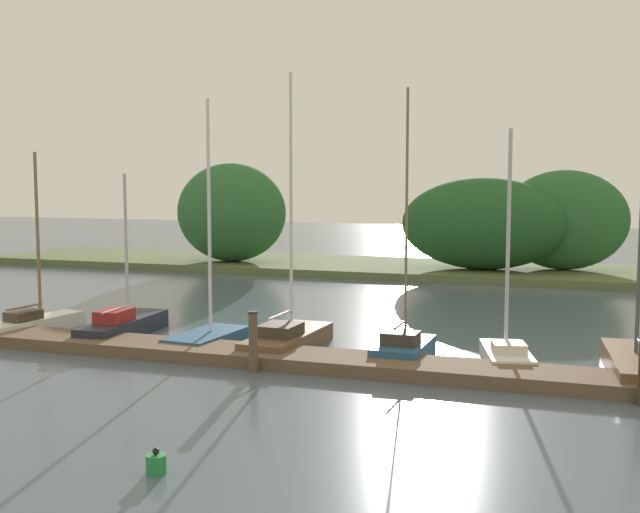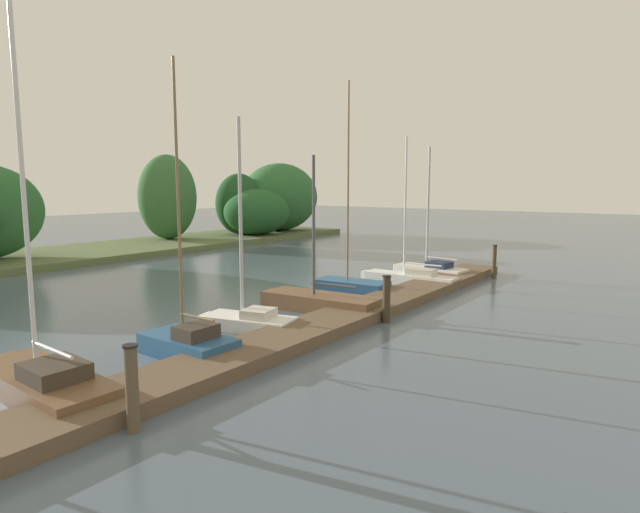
{
  "view_description": "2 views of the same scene",
  "coord_description": "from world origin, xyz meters",
  "px_view_note": "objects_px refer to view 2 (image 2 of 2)",
  "views": [
    {
      "loc": [
        3.35,
        -5.16,
        5.04
      ],
      "look_at": [
        -4.01,
        16.37,
        2.77
      ],
      "focal_mm": 43.51,
      "sensor_mm": 36.0,
      "label": 1
    },
    {
      "loc": [
        -10.09,
        5.02,
        4.43
      ],
      "look_at": [
        4.57,
        15.7,
        1.96
      ],
      "focal_mm": 29.87,
      "sensor_mm": 36.0,
      "label": 2
    }
  ],
  "objects_px": {
    "sailboat_7": "(349,284)",
    "sailboat_8": "(408,277)",
    "sailboat_5": "(246,318)",
    "sailboat_6": "(317,301)",
    "mooring_piling_1": "(132,388)",
    "mooring_piling_3": "(494,261)",
    "sailboat_9": "(429,268)",
    "mooring_piling_2": "(386,299)",
    "sailboat_3": "(42,379)",
    "sailboat_4": "(186,341)"
  },
  "relations": [
    {
      "from": "sailboat_3",
      "to": "sailboat_6",
      "type": "height_order",
      "value": "sailboat_3"
    },
    {
      "from": "mooring_piling_3",
      "to": "sailboat_9",
      "type": "bearing_deg",
      "value": 112.54
    },
    {
      "from": "sailboat_7",
      "to": "sailboat_8",
      "type": "relative_size",
      "value": 1.31
    },
    {
      "from": "mooring_piling_1",
      "to": "mooring_piling_3",
      "type": "height_order",
      "value": "mooring_piling_1"
    },
    {
      "from": "sailboat_3",
      "to": "sailboat_9",
      "type": "distance_m",
      "value": 18.62
    },
    {
      "from": "sailboat_8",
      "to": "mooring_piling_2",
      "type": "relative_size",
      "value": 4.23
    },
    {
      "from": "sailboat_6",
      "to": "sailboat_9",
      "type": "height_order",
      "value": "sailboat_9"
    },
    {
      "from": "sailboat_8",
      "to": "sailboat_5",
      "type": "bearing_deg",
      "value": 84.73
    },
    {
      "from": "sailboat_4",
      "to": "sailboat_7",
      "type": "distance_m",
      "value": 9.39
    },
    {
      "from": "sailboat_5",
      "to": "sailboat_8",
      "type": "bearing_deg",
      "value": -107.16
    },
    {
      "from": "sailboat_7",
      "to": "sailboat_3",
      "type": "bearing_deg",
      "value": 87.67
    },
    {
      "from": "sailboat_6",
      "to": "sailboat_7",
      "type": "bearing_deg",
      "value": -81.86
    },
    {
      "from": "sailboat_3",
      "to": "mooring_piling_3",
      "type": "relative_size",
      "value": 5.1
    },
    {
      "from": "sailboat_5",
      "to": "mooring_piling_2",
      "type": "height_order",
      "value": "sailboat_5"
    },
    {
      "from": "sailboat_5",
      "to": "sailboat_6",
      "type": "xyz_separation_m",
      "value": [
        3.3,
        -0.26,
        -0.04
      ]
    },
    {
      "from": "sailboat_3",
      "to": "mooring_piling_2",
      "type": "distance_m",
      "value": 10.03
    },
    {
      "from": "sailboat_6",
      "to": "mooring_piling_3",
      "type": "distance_m",
      "value": 10.59
    },
    {
      "from": "sailboat_3",
      "to": "sailboat_8",
      "type": "relative_size",
      "value": 1.25
    },
    {
      "from": "sailboat_3",
      "to": "sailboat_9",
      "type": "bearing_deg",
      "value": -88.29
    },
    {
      "from": "sailboat_8",
      "to": "mooring_piling_3",
      "type": "xyz_separation_m",
      "value": [
        3.75,
        -2.62,
        0.46
      ]
    },
    {
      "from": "sailboat_7",
      "to": "mooring_piling_2",
      "type": "distance_m",
      "value": 4.89
    },
    {
      "from": "sailboat_8",
      "to": "mooring_piling_1",
      "type": "relative_size",
      "value": 3.99
    },
    {
      "from": "sailboat_7",
      "to": "sailboat_9",
      "type": "height_order",
      "value": "sailboat_7"
    },
    {
      "from": "sailboat_7",
      "to": "sailboat_8",
      "type": "bearing_deg",
      "value": -114.86
    },
    {
      "from": "sailboat_7",
      "to": "mooring_piling_2",
      "type": "height_order",
      "value": "sailboat_7"
    },
    {
      "from": "sailboat_4",
      "to": "sailboat_7",
      "type": "bearing_deg",
      "value": -82.64
    },
    {
      "from": "sailboat_5",
      "to": "mooring_piling_2",
      "type": "bearing_deg",
      "value": -146.71
    },
    {
      "from": "sailboat_9",
      "to": "mooring_piling_3",
      "type": "bearing_deg",
      "value": -150.32
    },
    {
      "from": "mooring_piling_2",
      "to": "sailboat_7",
      "type": "bearing_deg",
      "value": 47.18
    },
    {
      "from": "sailboat_8",
      "to": "sailboat_4",
      "type": "bearing_deg",
      "value": 87.8
    },
    {
      "from": "sailboat_9",
      "to": "mooring_piling_1",
      "type": "xyz_separation_m",
      "value": [
        -18.47,
        -2.7,
        0.46
      ]
    },
    {
      "from": "sailboat_4",
      "to": "sailboat_8",
      "type": "bearing_deg",
      "value": -89.23
    },
    {
      "from": "sailboat_6",
      "to": "sailboat_9",
      "type": "bearing_deg",
      "value": -96.09
    },
    {
      "from": "sailboat_4",
      "to": "mooring_piling_2",
      "type": "relative_size",
      "value": 4.92
    },
    {
      "from": "sailboat_5",
      "to": "mooring_piling_3",
      "type": "height_order",
      "value": "sailboat_5"
    },
    {
      "from": "sailboat_8",
      "to": "sailboat_9",
      "type": "relative_size",
      "value": 1.05
    },
    {
      "from": "sailboat_5",
      "to": "mooring_piling_1",
      "type": "height_order",
      "value": "sailboat_5"
    },
    {
      "from": "sailboat_7",
      "to": "mooring_piling_3",
      "type": "height_order",
      "value": "sailboat_7"
    },
    {
      "from": "sailboat_9",
      "to": "mooring_piling_3",
      "type": "relative_size",
      "value": 3.89
    },
    {
      "from": "sailboat_8",
      "to": "mooring_piling_1",
      "type": "height_order",
      "value": "sailboat_8"
    },
    {
      "from": "sailboat_6",
      "to": "sailboat_7",
      "type": "height_order",
      "value": "sailboat_7"
    },
    {
      "from": "sailboat_6",
      "to": "sailboat_7",
      "type": "distance_m",
      "value": 3.38
    },
    {
      "from": "sailboat_5",
      "to": "mooring_piling_2",
      "type": "distance_m",
      "value": 4.51
    },
    {
      "from": "sailboat_8",
      "to": "mooring_piling_1",
      "type": "xyz_separation_m",
      "value": [
        -15.86,
        -2.55,
        0.48
      ]
    },
    {
      "from": "sailboat_6",
      "to": "sailboat_7",
      "type": "xyz_separation_m",
      "value": [
        3.29,
        0.76,
        0.01
      ]
    },
    {
      "from": "sailboat_5",
      "to": "sailboat_9",
      "type": "bearing_deg",
      "value": -105.71
    },
    {
      "from": "sailboat_5",
      "to": "mooring_piling_1",
      "type": "bearing_deg",
      "value": 103.4
    },
    {
      "from": "sailboat_8",
      "to": "mooring_piling_1",
      "type": "bearing_deg",
      "value": 97.38
    },
    {
      "from": "sailboat_6",
      "to": "mooring_piling_1",
      "type": "bearing_deg",
      "value": 102.12
    },
    {
      "from": "mooring_piling_2",
      "to": "sailboat_9",
      "type": "bearing_deg",
      "value": 16.18
    }
  ]
}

